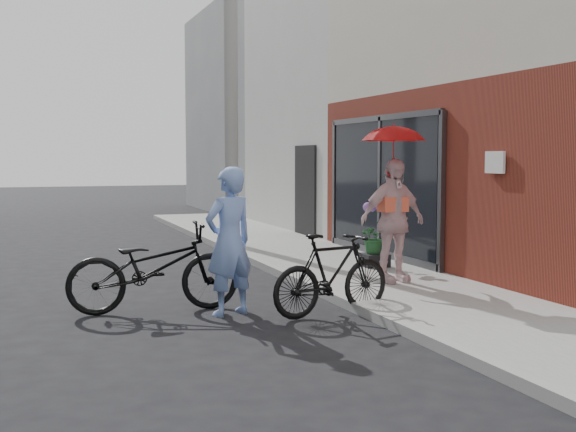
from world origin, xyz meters
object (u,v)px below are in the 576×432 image
officer (229,241)px  bike_left (154,268)px  bike_right (332,274)px  kimono_woman (393,221)px  planter (374,260)px  utility_pole (231,76)px

officer → bike_left: size_ratio=0.86×
bike_right → kimono_woman: bearing=-62.6°
bike_right → planter: bearing=-47.8°
officer → planter: officer is taller
planter → bike_right: bearing=-126.2°
bike_right → planter: 3.18m
officer → bike_left: bearing=-50.2°
utility_pole → bike_left: utility_pole is taller
officer → utility_pole: bearing=-125.7°
utility_pole → planter: 5.07m
kimono_woman → bike_left: bearing=178.4°
bike_left → kimono_woman: (3.42, 0.27, 0.45)m
utility_pole → kimono_woman: bearing=-79.3°
officer → kimono_woman: size_ratio=1.02×
utility_pole → officer: utility_pole is taller
officer → kimono_woman: kimono_woman is taller
kimono_woman → bike_right: bearing=-147.0°
kimono_woman → planter: bearing=66.8°
bike_left → planter: 4.20m
bike_left → bike_right: bearing=-111.0°
utility_pole → planter: utility_pole is taller
kimono_woman → planter: (0.43, 1.39, -0.77)m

